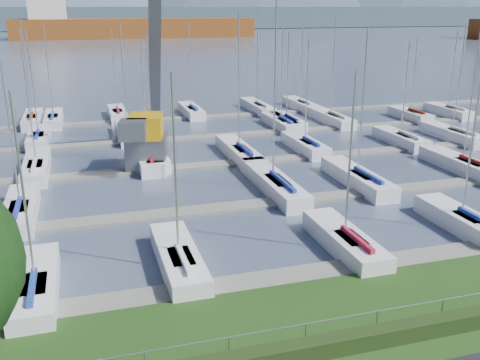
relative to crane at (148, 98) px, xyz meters
name	(u,v)px	position (x,y,z in m)	size (l,w,h in m)	color
water	(93,34)	(3.07, 232.07, -5.73)	(800.00, 540.00, 0.20)	#49556B
hedge	(334,345)	(3.07, -28.33, -4.98)	(80.00, 0.70, 0.70)	#203312
fence	(331,319)	(3.07, -27.93, -4.13)	(0.04, 0.04, 80.00)	gray
foothill	(88,17)	(3.07, 302.07, 0.67)	(900.00, 80.00, 12.00)	#425360
docks	(192,167)	(3.07, -1.93, -5.55)	(90.00, 41.60, 0.25)	slate
crane	(148,98)	(0.00, 0.00, 0.00)	(4.97, 13.42, 22.35)	slate
cargo_ship_mid	(125,28)	(15.07, 190.73, -1.77)	(98.33, 18.70, 21.50)	brown
sailboat_fleet	(154,94)	(0.77, 2.02, 0.03)	(75.97, 49.85, 13.79)	maroon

